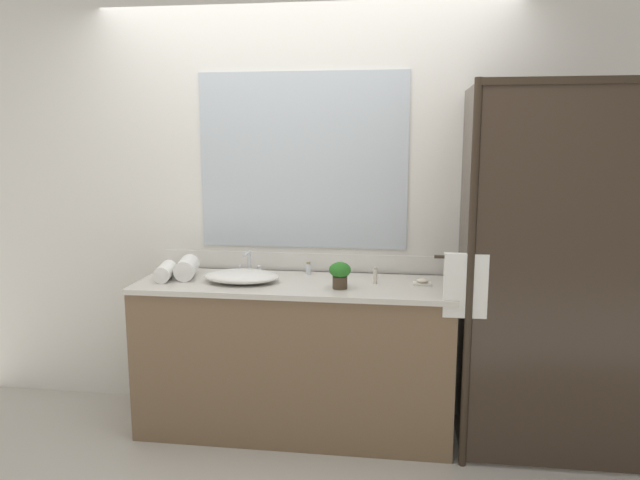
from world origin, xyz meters
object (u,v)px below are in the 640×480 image
Objects in this scene: potted_plant at (340,273)px; soap_dish at (422,282)px; amenity_bottle_conditioner at (308,268)px; amenity_bottle_shampoo at (375,276)px; rolled_towel_middle at (187,268)px; sink_basin at (242,276)px; rolled_towel_near_edge at (165,271)px; faucet at (249,267)px.

potted_plant is 1.47× the size of soap_dish.
potted_plant is at bearing -54.70° from amenity_bottle_conditioner.
rolled_towel_middle is at bearing 179.71° from amenity_bottle_shampoo.
potted_plant is 0.48m from soap_dish.
sink_basin is 0.46m from rolled_towel_near_edge.
rolled_towel_near_edge reaches higher than amenity_bottle_conditioner.
amenity_bottle_shampoo is 0.40× the size of rolled_towel_middle.
soap_dish is 1.49m from rolled_towel_near_edge.
soap_dish is at bearing -14.50° from amenity_bottle_conditioner.
faucet is 0.63m from potted_plant.
amenity_bottle_conditioner is (0.35, 0.24, 0.00)m from sink_basin.
rolled_towel_middle reaches higher than amenity_bottle_shampoo.
soap_dish is 1.04× the size of amenity_bottle_shampoo.
faucet is 0.36m from amenity_bottle_conditioner.
soap_dish is (1.03, 0.07, -0.02)m from sink_basin.
rolled_towel_near_edge is at bearing -163.27° from amenity_bottle_conditioner.
rolled_towel_middle is (-1.38, -0.01, 0.05)m from soap_dish.
faucet is 0.49m from rolled_towel_near_edge.
potted_plant reaches higher than rolled_towel_middle.
rolled_towel_near_edge is at bearing -177.36° from soap_dish.
soap_dish is at bearing 2.65° from amenity_bottle_shampoo.
soap_dish is at bearing 2.64° from rolled_towel_near_edge.
sink_basin is 4.56× the size of amenity_bottle_shampoo.
sink_basin is 0.43m from amenity_bottle_conditioner.
potted_plant reaches higher than sink_basin.
amenity_bottle_shampoo is at bearing -0.29° from rolled_towel_middle.
faucet is at bearing 20.20° from rolled_towel_near_edge.
rolled_towel_near_edge is at bearing -177.36° from amenity_bottle_shampoo.
amenity_bottle_conditioner is at bearing 11.99° from faucet.
sink_basin is at bearing -9.88° from rolled_towel_middle.
soap_dish is at bearing -5.60° from faucet.
amenity_bottle_conditioner reaches higher than sink_basin.
amenity_bottle_shampoo reaches higher than amenity_bottle_conditioner.
sink_basin is 1.03m from soap_dish.
potted_plant is 0.23m from amenity_bottle_shampoo.
faucet reaches higher than rolled_towel_near_edge.
sink_basin is 0.36m from rolled_towel_middle.
amenity_bottle_shampoo is (-0.26, -0.01, 0.03)m from soap_dish.
sink_basin is 5.73× the size of amenity_bottle_conditioner.
sink_basin is 0.76m from amenity_bottle_shampoo.
amenity_bottle_conditioner is at bearing 14.54° from rolled_towel_middle.
amenity_bottle_conditioner is 0.32× the size of rolled_towel_middle.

